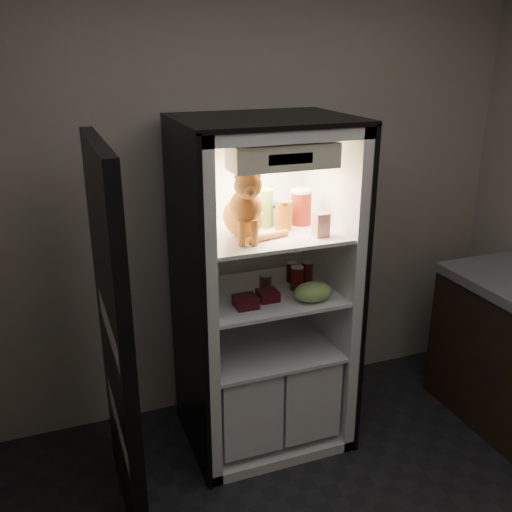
{
  "coord_description": "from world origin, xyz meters",
  "views": [
    {
      "loc": [
        -1.06,
        -1.34,
        2.2
      ],
      "look_at": [
        -0.06,
        1.32,
        1.15
      ],
      "focal_mm": 40.0,
      "sensor_mm": 36.0,
      "label": 1
    }
  ],
  "objects": [
    {
      "name": "parmesan_shaker",
      "position": [
        0.02,
        1.38,
        1.39
      ],
      "size": [
        0.08,
        0.08,
        0.21
      ],
      "color": "#258833",
      "rests_on": "refrigerator"
    },
    {
      "name": "soda_can_c",
      "position": [
        0.17,
        1.29,
        1.01
      ],
      "size": [
        0.07,
        0.07,
        0.13
      ],
      "color": "black",
      "rests_on": "refrigerator"
    },
    {
      "name": "fridge_door",
      "position": [
        -0.85,
        1.03,
        0.91
      ],
      "size": [
        0.06,
        0.87,
        1.85
      ],
      "rotation": [
        0.0,
        0.0,
        0.0
      ],
      "color": "black",
      "rests_on": "floor"
    },
    {
      "name": "berry_box_right",
      "position": [
        -0.03,
        1.21,
        0.97
      ],
      "size": [
        0.11,
        0.11,
        0.05
      ],
      "primitive_type": "cube",
      "color": "#4E0D17",
      "rests_on": "refrigerator"
    },
    {
      "name": "mayo_tub",
      "position": [
        0.09,
        1.41,
        1.35
      ],
      "size": [
        0.08,
        0.08,
        0.12
      ],
      "color": "white",
      "rests_on": "refrigerator"
    },
    {
      "name": "refrigerator",
      "position": [
        0.0,
        1.38,
        0.79
      ],
      "size": [
        0.9,
        0.72,
        1.88
      ],
      "color": "white",
      "rests_on": "floor"
    },
    {
      "name": "soda_can_b",
      "position": [
        0.27,
        1.37,
        1.0
      ],
      "size": [
        0.07,
        0.07,
        0.12
      ],
      "color": "black",
      "rests_on": "refrigerator"
    },
    {
      "name": "cream_carton",
      "position": [
        0.23,
        1.13,
        1.35
      ],
      "size": [
        0.07,
        0.07,
        0.12
      ],
      "primitive_type": "cube",
      "color": "beige",
      "rests_on": "refrigerator"
    },
    {
      "name": "room_shell",
      "position": [
        0.0,
        0.0,
        1.62
      ],
      "size": [
        3.6,
        3.6,
        3.6
      ],
      "color": "white",
      "rests_on": "floor"
    },
    {
      "name": "pepper_jar",
      "position": [
        0.22,
        1.36,
        1.39
      ],
      "size": [
        0.11,
        0.11,
        0.19
      ],
      "color": "#9E2F15",
      "rests_on": "refrigerator"
    },
    {
      "name": "soda_can_a",
      "position": [
        0.19,
        1.4,
        1.0
      ],
      "size": [
        0.06,
        0.06,
        0.12
      ],
      "color": "black",
      "rests_on": "refrigerator"
    },
    {
      "name": "tabby_cat",
      "position": [
        -0.15,
        1.23,
        1.44
      ],
      "size": [
        0.33,
        0.39,
        0.4
      ],
      "rotation": [
        0.0,
        0.0,
        -0.19
      ],
      "color": "#C37019",
      "rests_on": "refrigerator"
    },
    {
      "name": "salsa_jar",
      "position": [
        0.09,
        1.31,
        1.37
      ],
      "size": [
        0.09,
        0.09,
        0.16
      ],
      "color": "maroon",
      "rests_on": "refrigerator"
    },
    {
      "name": "grape_bag",
      "position": [
        0.19,
        1.12,
        0.99
      ],
      "size": [
        0.2,
        0.15,
        0.1
      ],
      "primitive_type": "ellipsoid",
      "color": "#8BBC57",
      "rests_on": "refrigerator"
    },
    {
      "name": "berry_box_left",
      "position": [
        -0.17,
        1.17,
        0.97
      ],
      "size": [
        0.12,
        0.12,
        0.06
      ],
      "primitive_type": "cube",
      "color": "#4E0D17",
      "rests_on": "refrigerator"
    },
    {
      "name": "condiment_jar",
      "position": [
        0.01,
        1.34,
        0.99
      ],
      "size": [
        0.07,
        0.07,
        0.09
      ],
      "color": "#4F2816",
      "rests_on": "refrigerator"
    }
  ]
}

